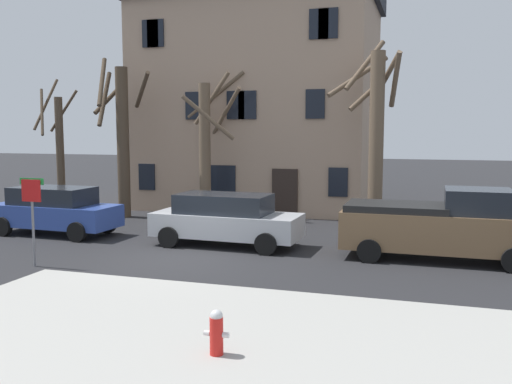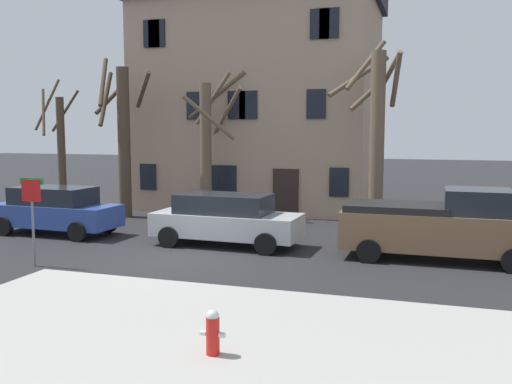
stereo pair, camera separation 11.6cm
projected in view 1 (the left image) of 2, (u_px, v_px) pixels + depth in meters
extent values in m
plane|color=#262628|center=(175.00, 259.00, 16.14)|extent=(120.00, 120.00, 0.00)
cube|color=#A8A59E|center=(196.00, 340.00, 9.73)|extent=(11.32, 6.42, 0.12)
cube|color=tan|center=(260.00, 108.00, 27.34)|extent=(10.83, 7.40, 9.60)
cube|color=#2D231E|center=(285.00, 194.00, 23.54)|extent=(1.10, 0.12, 2.10)
cube|color=black|center=(147.00, 177.00, 25.42)|extent=(0.80, 0.08, 1.20)
cube|color=black|center=(210.00, 179.00, 24.50)|extent=(0.80, 0.08, 1.20)
cube|color=black|center=(227.00, 179.00, 24.27)|extent=(0.80, 0.08, 1.20)
cube|color=black|center=(338.00, 182.00, 22.82)|extent=(0.80, 0.08, 1.20)
cube|color=black|center=(194.00, 106.00, 24.36)|extent=(0.80, 0.08, 1.20)
cube|color=black|center=(236.00, 105.00, 23.79)|extent=(0.80, 0.08, 1.20)
cube|color=black|center=(247.00, 105.00, 23.63)|extent=(0.80, 0.08, 1.20)
cube|color=black|center=(315.00, 104.00, 22.76)|extent=(0.80, 0.08, 1.20)
cube|color=black|center=(150.00, 34.00, 24.61)|extent=(0.80, 0.08, 1.20)
cube|color=black|center=(155.00, 33.00, 24.54)|extent=(0.80, 0.08, 1.20)
cube|color=black|center=(319.00, 24.00, 22.37)|extent=(0.80, 0.08, 1.20)
cube|color=black|center=(328.00, 23.00, 22.26)|extent=(0.80, 0.08, 1.20)
cylinder|color=#4C3D2D|center=(60.00, 157.00, 23.87)|extent=(0.33, 0.33, 5.14)
cylinder|color=#4C3D2D|center=(64.00, 111.00, 24.24)|extent=(1.28, 0.46, 1.84)
cylinder|color=#4C3D2D|center=(42.00, 112.00, 23.43)|extent=(0.95, 1.21, 2.03)
cylinder|color=#4C3D2D|center=(46.00, 104.00, 23.91)|extent=(0.32, 1.51, 2.25)
cylinder|color=#4C3D2D|center=(123.00, 143.00, 23.63)|extent=(0.52, 0.52, 6.37)
cylinder|color=#4C3D2D|center=(142.00, 90.00, 23.79)|extent=(1.46, 1.45, 1.48)
cylinder|color=#4C3D2D|center=(104.00, 99.00, 23.46)|extent=(0.57, 1.65, 2.38)
cylinder|color=#4C3D2D|center=(102.00, 82.00, 23.26)|extent=(0.85, 1.68, 2.16)
cylinder|color=#4C3D2D|center=(108.00, 99.00, 23.81)|extent=(0.56, 1.68, 1.38)
cylinder|color=brown|center=(205.00, 152.00, 23.07)|extent=(0.48, 0.48, 5.65)
cylinder|color=brown|center=(225.00, 113.00, 23.50)|extent=(1.86, 1.43, 2.08)
cylinder|color=brown|center=(208.00, 118.00, 21.94)|extent=(1.92, 1.23, 1.80)
cylinder|color=brown|center=(212.00, 98.00, 23.55)|extent=(1.68, 0.21, 2.23)
cylinder|color=brown|center=(216.00, 95.00, 24.03)|extent=(2.67, 0.18, 2.02)
cylinder|color=brown|center=(376.00, 142.00, 20.47)|extent=(0.54, 0.54, 6.60)
cylinder|color=brown|center=(395.00, 80.00, 20.19)|extent=(0.53, 1.43, 1.94)
cylinder|color=brown|center=(388.00, 75.00, 20.54)|extent=(1.15, 0.87, 1.70)
cylinder|color=brown|center=(365.00, 65.00, 20.90)|extent=(1.46, 1.32, 1.96)
cylinder|color=brown|center=(369.00, 93.00, 20.99)|extent=(1.48, 0.98, 1.43)
cylinder|color=brown|center=(358.00, 76.00, 21.38)|extent=(2.17, 1.88, 1.69)
cube|color=#2D4799|center=(55.00, 215.00, 19.84)|extent=(4.66, 1.90, 0.77)
cube|color=#1E232B|center=(53.00, 196.00, 19.79)|extent=(2.90, 1.63, 0.62)
cylinder|color=black|center=(107.00, 224.00, 20.18)|extent=(0.69, 0.24, 0.68)
cylinder|color=black|center=(77.00, 232.00, 18.55)|extent=(0.69, 0.24, 0.68)
cylinder|color=black|center=(37.00, 219.00, 21.21)|extent=(0.69, 0.24, 0.68)
cylinder|color=black|center=(3.00, 227.00, 19.57)|extent=(0.69, 0.24, 0.68)
cube|color=#B7BABF|center=(227.00, 225.00, 17.91)|extent=(4.84, 1.93, 0.75)
cube|color=#1E232B|center=(224.00, 204.00, 17.86)|extent=(3.02, 1.66, 0.62)
cylinder|color=black|center=(283.00, 234.00, 18.25)|extent=(0.69, 0.24, 0.68)
cylinder|color=black|center=(266.00, 244.00, 16.58)|extent=(0.69, 0.24, 0.68)
cylinder|color=black|center=(193.00, 228.00, 19.31)|extent=(0.69, 0.24, 0.68)
cylinder|color=black|center=(169.00, 237.00, 17.64)|extent=(0.69, 0.24, 0.68)
cube|color=brown|center=(439.00, 231.00, 15.91)|extent=(5.54, 1.95, 1.07)
cube|color=#1E232B|center=(478.00, 201.00, 15.51)|extent=(1.78, 1.69, 0.70)
cube|color=black|center=(397.00, 207.00, 16.21)|extent=(2.89, 1.85, 0.20)
cylinder|color=black|center=(506.00, 246.00, 16.31)|extent=(0.68, 0.22, 0.68)
cylinder|color=black|center=(376.00, 238.00, 17.44)|extent=(0.68, 0.22, 0.68)
cylinder|color=black|center=(369.00, 251.00, 15.63)|extent=(0.68, 0.22, 0.68)
cylinder|color=red|center=(216.00, 336.00, 8.93)|extent=(0.22, 0.22, 0.62)
sphere|color=silver|center=(216.00, 316.00, 8.89)|extent=(0.21, 0.21, 0.21)
cylinder|color=silver|center=(207.00, 333.00, 8.97)|extent=(0.10, 0.09, 0.09)
cylinder|color=silver|center=(226.00, 335.00, 8.88)|extent=(0.10, 0.09, 0.09)
cylinder|color=slate|center=(33.00, 223.00, 15.11)|extent=(0.07, 0.07, 2.40)
cube|color=red|center=(31.00, 191.00, 14.99)|extent=(0.60, 0.03, 0.60)
cube|color=#1E8C38|center=(32.00, 181.00, 15.00)|extent=(0.76, 0.02, 0.18)
torus|color=black|center=(103.00, 212.00, 23.07)|extent=(0.71, 0.18, 0.71)
torus|color=black|center=(79.00, 211.00, 23.19)|extent=(0.71, 0.18, 0.71)
cylinder|color=#1E4C8C|center=(91.00, 206.00, 23.11)|extent=(0.99, 0.22, 0.19)
cylinder|color=#1E4C8C|center=(86.00, 201.00, 23.11)|extent=(0.09, 0.05, 0.45)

